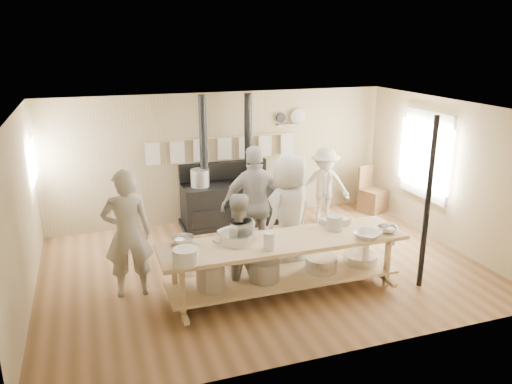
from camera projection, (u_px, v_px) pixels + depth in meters
ground at (263, 267)px, 8.21m from camera, size 7.00×7.00×0.00m
room_shell at (263, 172)px, 7.72m from camera, size 7.00×7.00×7.00m
window_right at (426, 155)px, 9.37m from camera, size 0.09×1.50×1.65m
left_opening at (33, 162)px, 8.47m from camera, size 0.00×0.90×0.90m
stove at (227, 199)px, 9.96m from camera, size 1.90×0.75×2.60m
towel_rail at (223, 146)px, 9.91m from camera, size 3.00×0.04×0.47m
back_wall_shelf at (291, 119)px, 10.26m from camera, size 0.63×0.14×0.32m
prep_table at (283, 261)px, 7.24m from camera, size 3.60×0.90×0.85m
support_post at (428, 205)px, 7.23m from camera, size 0.08×0.08×2.60m
cook_far_left at (128, 234)px, 7.08m from camera, size 0.72×0.50×1.91m
cook_left at (237, 244)px, 7.19m from camera, size 0.75×0.59×1.53m
cook_center at (289, 214)px, 7.84m from camera, size 1.12×0.99×1.93m
cook_right at (256, 205)px, 8.20m from camera, size 1.20×0.59×1.97m
cook_by_window at (324, 186)px, 9.95m from camera, size 1.15×0.90×1.56m
chair at (372, 198)px, 10.75m from camera, size 0.62×0.62×1.00m
bowl_white_a at (233, 234)px, 7.22m from camera, size 0.54×0.54×0.10m
bowl_steel_a at (183, 240)px, 6.99m from camera, size 0.43×0.43×0.10m
bowl_white_b at (367, 235)px, 7.18m from camera, size 0.52×0.52×0.09m
bowl_steel_b at (387, 229)px, 7.40m from camera, size 0.38×0.38×0.09m
roasting_pan at (335, 221)px, 7.72m from camera, size 0.46×0.36×0.09m
mixing_bowl_large at (237, 238)px, 7.01m from camera, size 0.55×0.55×0.14m
bucket_galv at (335, 223)px, 7.48m from camera, size 0.23×0.23×0.22m
deep_bowl_enamel at (185, 256)px, 6.35m from camera, size 0.42×0.42×0.21m
pitcher at (269, 241)px, 6.78m from camera, size 0.18×0.18×0.24m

